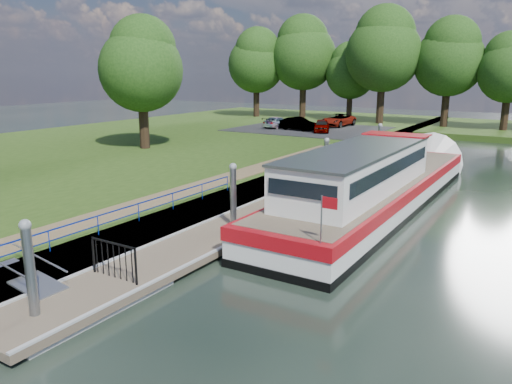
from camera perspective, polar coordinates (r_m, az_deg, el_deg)
The scene contains 17 objects.
ground at distance 14.75m, azimuth -22.14°, elevation -13.46°, with size 160.00×160.00×0.00m, color black.
riverbank at distance 37.14m, azimuth -20.12°, elevation 3.41°, with size 32.00×90.00×0.78m, color #243E11.
bank_edge at distance 26.88m, azimuth 0.76°, elevation 0.58°, with size 1.10×90.00×0.78m, color #473D2D.
footpath at distance 22.51m, azimuth -12.61°, elevation -1.27°, with size 1.60×40.00×0.05m, color brown.
carpark at distance 50.77m, azimuth 6.09°, elevation 7.19°, with size 14.00×12.00×0.06m, color black.
blue_fence at distance 18.00m, azimuth -20.05°, elevation -3.86°, with size 0.04×18.04×0.72m.
pontoon at distance 24.02m, azimuth 3.50°, elevation -1.54°, with size 2.50×30.00×0.56m.
mooring_piles at distance 23.76m, azimuth 3.54°, elevation 1.01°, with size 0.30×27.30×3.55m.
gangway at distance 16.18m, azimuth -24.83°, elevation -8.87°, with size 2.58×1.00×0.92m.
gate_panel at distance 15.54m, azimuth -15.97°, elevation -6.93°, with size 1.85×0.05×1.15m.
barge at distance 24.99m, azimuth 13.94°, elevation 0.82°, with size 4.36×21.15×4.78m.
horizon_trees at distance 57.51m, azimuth 19.90°, elevation 14.36°, with size 54.38×10.03×12.87m.
bank_tree_a at distance 38.53m, azimuth -12.94°, elevation 14.16°, with size 6.12×6.12×9.72m.
car_a at distance 48.00m, azimuth 7.52°, elevation 7.52°, with size 1.39×3.46×1.18m, color #999999.
car_b at distance 49.20m, azimuth 4.87°, elevation 7.78°, with size 1.33×3.82×1.26m, color #999999.
car_c at distance 51.28m, azimuth 2.49°, elevation 7.97°, with size 1.54×3.78×1.10m, color #999999.
car_d at distance 53.26m, azimuth 9.36°, elevation 8.12°, with size 2.13×4.62×1.28m, color #999999.
Camera 1 is at (10.99, -7.41, 6.48)m, focal length 35.00 mm.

